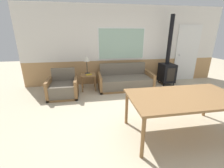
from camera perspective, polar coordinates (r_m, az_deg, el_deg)
ground_plane at (r=3.58m, az=15.68°, el=-12.30°), size 16.00×16.00×0.00m
wall_back at (r=5.56m, az=5.32°, el=14.23°), size 7.20×0.09×2.70m
couch at (r=5.13m, az=4.92°, el=1.04°), size 1.79×0.90×0.79m
armchair at (r=4.65m, az=-18.09°, el=-1.66°), size 0.84×0.77×0.79m
side_table at (r=4.97m, az=-8.98°, el=2.60°), size 0.47×0.47×0.53m
table_lamp at (r=4.93m, az=-9.64°, el=9.07°), size 0.20×0.20×0.58m
book_stack at (r=4.86m, az=-8.78°, el=3.59°), size 0.19×0.15×0.02m
dining_table at (r=2.97m, az=25.76°, el=-5.26°), size 1.96×1.05×0.76m
wood_stove at (r=5.78m, az=20.31°, el=5.76°), size 0.46×0.56×2.38m
entry_door at (r=6.59m, az=26.55°, el=10.37°), size 0.94×0.09×2.08m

